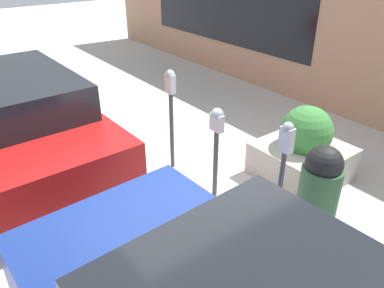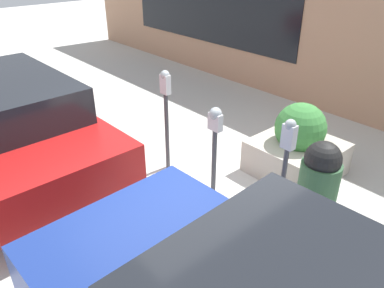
{
  "view_description": "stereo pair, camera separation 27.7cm",
  "coord_description": "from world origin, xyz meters",
  "px_view_note": "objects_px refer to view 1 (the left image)",
  "views": [
    {
      "loc": [
        -3.2,
        2.28,
        3.13
      ],
      "look_at": [
        0.0,
        -0.16,
        0.96
      ],
      "focal_mm": 35.0,
      "sensor_mm": 36.0,
      "label": 1
    },
    {
      "loc": [
        -3.03,
        2.49,
        3.13
      ],
      "look_at": [
        0.0,
        -0.16,
        0.96
      ],
      "focal_mm": 35.0,
      "sensor_mm": 36.0,
      "label": 2
    }
  ],
  "objects_px": {
    "parking_meter_middle": "(171,104)",
    "trash_bin": "(320,187)",
    "parking_meter_second": "(216,135)",
    "parked_car_middle": "(17,115)",
    "planter_box": "(303,150)",
    "parking_meter_nearest": "(283,163)"
  },
  "relations": [
    {
      "from": "parking_meter_middle",
      "to": "trash_bin",
      "type": "bearing_deg",
      "value": -164.17
    },
    {
      "from": "parking_meter_second",
      "to": "parking_meter_middle",
      "type": "bearing_deg",
      "value": 1.45
    },
    {
      "from": "parking_meter_middle",
      "to": "parked_car_middle",
      "type": "height_order",
      "value": "parking_meter_middle"
    },
    {
      "from": "parking_meter_second",
      "to": "parking_meter_middle",
      "type": "distance_m",
      "value": 1.0
    },
    {
      "from": "planter_box",
      "to": "parked_car_middle",
      "type": "distance_m",
      "value": 4.41
    },
    {
      "from": "parking_meter_second",
      "to": "planter_box",
      "type": "height_order",
      "value": "parking_meter_second"
    },
    {
      "from": "planter_box",
      "to": "parked_car_middle",
      "type": "xyz_separation_m",
      "value": [
        3.07,
        3.15,
        0.33
      ]
    },
    {
      "from": "parking_meter_middle",
      "to": "trash_bin",
      "type": "relative_size",
      "value": 1.43
    },
    {
      "from": "trash_bin",
      "to": "parking_meter_middle",
      "type": "bearing_deg",
      "value": 15.83
    },
    {
      "from": "parking_meter_nearest",
      "to": "parking_meter_second",
      "type": "relative_size",
      "value": 1.17
    },
    {
      "from": "parking_meter_nearest",
      "to": "parking_meter_middle",
      "type": "distance_m",
      "value": 2.11
    },
    {
      "from": "parking_meter_middle",
      "to": "parked_car_middle",
      "type": "bearing_deg",
      "value": 46.55
    },
    {
      "from": "parking_meter_nearest",
      "to": "parking_meter_second",
      "type": "xyz_separation_m",
      "value": [
        1.12,
        -0.03,
        -0.13
      ]
    },
    {
      "from": "parked_car_middle",
      "to": "trash_bin",
      "type": "relative_size",
      "value": 4.31
    },
    {
      "from": "parking_meter_nearest",
      "to": "planter_box",
      "type": "xyz_separation_m",
      "value": [
        0.72,
        -1.39,
        -0.64
      ]
    },
    {
      "from": "parking_meter_middle",
      "to": "parked_car_middle",
      "type": "distance_m",
      "value": 2.45
    },
    {
      "from": "parking_meter_nearest",
      "to": "parking_meter_middle",
      "type": "bearing_deg",
      "value": -0.17
    },
    {
      "from": "parking_meter_nearest",
      "to": "planter_box",
      "type": "bearing_deg",
      "value": -62.8
    },
    {
      "from": "parking_meter_second",
      "to": "planter_box",
      "type": "distance_m",
      "value": 1.51
    },
    {
      "from": "parking_meter_nearest",
      "to": "trash_bin",
      "type": "xyz_separation_m",
      "value": [
        -0.1,
        -0.63,
        -0.53
      ]
    },
    {
      "from": "parking_meter_second",
      "to": "parked_car_middle",
      "type": "distance_m",
      "value": 3.22
    },
    {
      "from": "parking_meter_second",
      "to": "trash_bin",
      "type": "height_order",
      "value": "parking_meter_second"
    }
  ]
}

